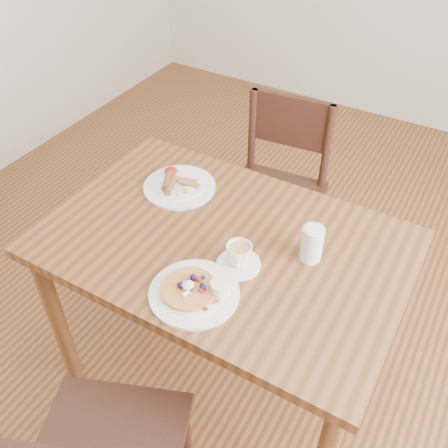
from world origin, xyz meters
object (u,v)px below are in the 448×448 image
at_px(dining_table, 224,261).
at_px(water_glass, 312,244).
at_px(chair_far, 276,186).
at_px(pancake_plate, 195,291).
at_px(breakfast_plate, 178,185).
at_px(teacup_saucer, 239,257).

height_order(dining_table, water_glass, water_glass).
height_order(chair_far, water_glass, chair_far).
distance_m(chair_far, pancake_plate, 0.98).
bearing_deg(water_glass, chair_far, 122.68).
bearing_deg(water_glass, pancake_plate, -126.71).
distance_m(chair_far, water_glass, 0.79).
relative_size(dining_table, breakfast_plate, 4.44).
distance_m(dining_table, teacup_saucer, 0.19).
xyz_separation_m(chair_far, teacup_saucer, (0.21, -0.76, 0.29)).
xyz_separation_m(pancake_plate, water_glass, (0.23, 0.31, 0.05)).
height_order(breakfast_plate, water_glass, water_glass).
bearing_deg(teacup_saucer, water_glass, 38.40).
relative_size(chair_far, teacup_saucer, 6.29).
relative_size(pancake_plate, teacup_saucer, 1.93).
bearing_deg(pancake_plate, chair_far, 99.76).
height_order(chair_far, breakfast_plate, chair_far).
bearing_deg(pancake_plate, water_glass, 53.29).
bearing_deg(water_glass, dining_table, -166.84).
bearing_deg(breakfast_plate, chair_far, 70.87).
height_order(teacup_saucer, water_glass, water_glass).
bearing_deg(dining_table, chair_far, 99.45).
xyz_separation_m(dining_table, chair_far, (-0.11, 0.68, -0.16)).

